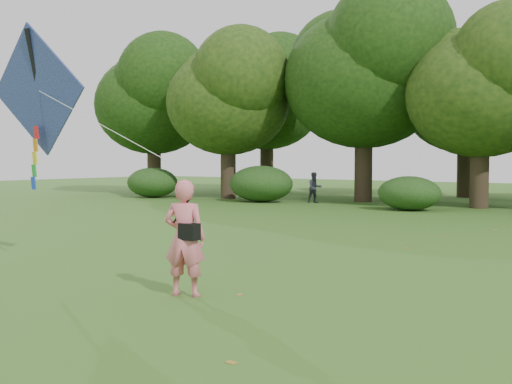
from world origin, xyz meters
The scene contains 7 objects.
ground centered at (0.00, 0.00, 0.00)m, with size 100.00×100.00×0.00m, color #265114.
man_kite_flyer centered at (-0.44, -0.71, 0.91)m, with size 0.67×0.44×1.83m, color #E56C7A.
bystander_left centered at (-9.40, 18.60, 0.74)m, with size 0.72×0.56×1.49m, color #252732.
crossbody_bag centered at (-0.33, -0.74, 1.04)m, with size 0.43×0.20×0.72m.
flying_kite centered at (-4.92, -0.12, 3.49)m, with size 6.07×1.03×3.34m.
shrub_band centered at (-0.72, 17.60, 0.86)m, with size 39.15×3.22×1.88m.
fallen_leaves centered at (0.87, 4.17, 0.01)m, with size 10.38×15.66×0.01m.
Camera 1 is at (6.24, -8.15, 2.15)m, focal length 45.00 mm.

